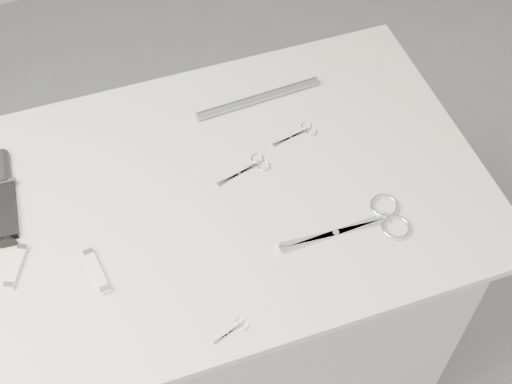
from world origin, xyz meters
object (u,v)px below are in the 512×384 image
object	(u,v)px
embroidery_scissors_a	(251,167)
pocket_knife_a	(16,267)
sheathed_knife	(5,191)
metal_rail	(258,98)
pocket_knife_b	(97,271)
tiny_scissors	(234,329)
large_shears	(371,222)
embroidery_scissors_b	(300,133)
plinth	(239,299)

from	to	relation	value
embroidery_scissors_a	pocket_knife_a	world-z (taller)	pocket_knife_a
sheathed_knife	metal_rail	distance (m)	0.56
sheathed_knife	pocket_knife_a	distance (m)	0.18
pocket_knife_a	pocket_knife_b	xyz separation A→B (m)	(0.14, -0.06, 0.00)
tiny_scissors	sheathed_knife	xyz separation A→B (m)	(-0.34, 0.43, 0.01)
large_shears	metal_rail	bearing A→B (deg)	104.95
tiny_scissors	metal_rail	xyz separation A→B (m)	(0.22, 0.50, 0.01)
large_shears	embroidery_scissors_a	world-z (taller)	large_shears
embroidery_scissors_b	tiny_scissors	world-z (taller)	same
pocket_knife_b	embroidery_scissors_a	bearing A→B (deg)	-76.59
large_shears	plinth	bearing A→B (deg)	142.83
pocket_knife_a	metal_rail	bearing A→B (deg)	-40.28
tiny_scissors	pocket_knife_b	distance (m)	0.28
metal_rail	sheathed_knife	bearing A→B (deg)	-172.40
pocket_knife_b	metal_rail	xyz separation A→B (m)	(0.42, 0.31, 0.00)
embroidery_scissors_a	embroidery_scissors_b	xyz separation A→B (m)	(0.13, 0.05, -0.00)
sheathed_knife	pocket_knife_b	xyz separation A→B (m)	(0.14, -0.24, -0.00)
pocket_knife_b	embroidery_scissors_b	bearing A→B (deg)	-76.38
sheathed_knife	metal_rail	size ratio (longest dim) A/B	0.77
pocket_knife_a	plinth	bearing A→B (deg)	-58.64
metal_rail	large_shears	bearing A→B (deg)	-75.36
embroidery_scissors_a	tiny_scissors	distance (m)	0.36
large_shears	sheathed_knife	size ratio (longest dim) A/B	1.17
embroidery_scissors_a	pocket_knife_a	xyz separation A→B (m)	(-0.49, -0.08, 0.00)
tiny_scissors	metal_rail	bearing A→B (deg)	47.22
embroidery_scissors_a	pocket_knife_b	distance (m)	0.37
large_shears	embroidery_scissors_b	bearing A→B (deg)	100.10
pocket_knife_a	metal_rail	world-z (taller)	metal_rail
embroidery_scissors_a	metal_rail	world-z (taller)	metal_rail
embroidery_scissors_a	pocket_knife_b	world-z (taller)	pocket_knife_b
plinth	tiny_scissors	distance (m)	0.57
sheathed_knife	pocket_knife_a	world-z (taller)	sheathed_knife
embroidery_scissors_a	metal_rail	bearing A→B (deg)	51.38
plinth	embroidery_scissors_a	size ratio (longest dim) A/B	7.53
large_shears	embroidery_scissors_b	size ratio (longest dim) A/B	2.44
tiny_scissors	sheathed_knife	size ratio (longest dim) A/B	0.31
tiny_scissors	embroidery_scissors_b	bearing A→B (deg)	35.45
embroidery_scissors_a	pocket_knife_b	bearing A→B (deg)	-173.04
sheathed_knife	pocket_knife_a	size ratio (longest dim) A/B	2.40
plinth	pocket_knife_b	bearing A→B (deg)	-160.62
pocket_knife_b	plinth	bearing A→B (deg)	-79.32
pocket_knife_b	large_shears	bearing A→B (deg)	-105.76
tiny_scissors	pocket_knife_b	size ratio (longest dim) A/B	0.67
embroidery_scissors_b	pocket_knife_a	xyz separation A→B (m)	(-0.61, -0.14, 0.00)
pocket_knife_b	metal_rail	distance (m)	0.53
tiny_scissors	embroidery_scissors_a	bearing A→B (deg)	47.19
embroidery_scissors_a	tiny_scissors	size ratio (longest dim) A/B	1.76
pocket_knife_a	metal_rail	size ratio (longest dim) A/B	0.32
sheathed_knife	plinth	bearing A→B (deg)	-103.10
embroidery_scissors_a	embroidery_scissors_b	size ratio (longest dim) A/B	1.15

